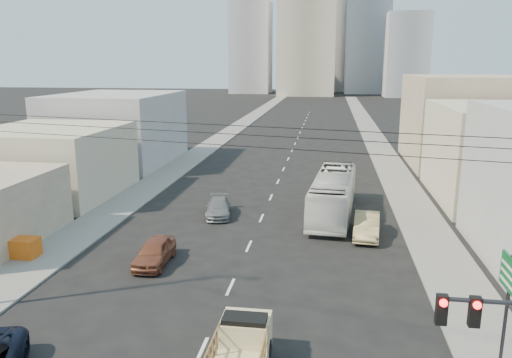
% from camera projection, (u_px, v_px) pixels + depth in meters
% --- Properties ---
extents(sidewalk_left, '(3.50, 180.00, 0.12)m').
position_uv_depth(sidewalk_left, '(234.00, 129.00, 87.40)').
color(sidewalk_left, slate).
rests_on(sidewalk_left, ground).
extents(sidewalk_right, '(3.50, 180.00, 0.12)m').
position_uv_depth(sidewalk_right, '(371.00, 132.00, 84.06)').
color(sidewalk_right, slate).
rests_on(sidewalk_right, ground).
extents(lane_dashes, '(0.15, 104.00, 0.01)m').
position_uv_depth(lane_dashes, '(294.00, 147.00, 69.37)').
color(lane_dashes, silver).
rests_on(lane_dashes, ground).
extents(flatbed_pickup, '(1.95, 4.41, 1.90)m').
position_uv_depth(flatbed_pickup, '(241.00, 347.00, 18.49)').
color(flatbed_pickup, '#D0C08C').
rests_on(flatbed_pickup, ground).
extents(city_bus, '(3.81, 12.07, 3.31)m').
position_uv_depth(city_bus, '(333.00, 194.00, 37.90)').
color(city_bus, silver).
rests_on(city_bus, ground).
extents(sedan_brown, '(1.86, 4.32, 1.45)m').
position_uv_depth(sedan_brown, '(154.00, 252.00, 28.84)').
color(sedan_brown, brown).
rests_on(sedan_brown, ground).
extents(sedan_tan, '(2.02, 4.80, 1.54)m').
position_uv_depth(sedan_tan, '(367.00, 225.00, 33.43)').
color(sedan_tan, tan).
rests_on(sedan_tan, ground).
extents(sedan_grey, '(2.55, 4.67, 1.28)m').
position_uv_depth(sedan_grey, '(218.00, 208.00, 38.01)').
color(sedan_grey, slate).
rests_on(sedan_grey, ground).
extents(green_sign, '(0.18, 1.60, 5.00)m').
position_uv_depth(green_sign, '(508.00, 289.00, 17.31)').
color(green_sign, '#2D2D33').
rests_on(green_sign, ground).
extents(overhead_wires, '(23.01, 5.02, 0.72)m').
position_uv_depth(overhead_wires, '(192.00, 133.00, 17.71)').
color(overhead_wires, black).
rests_on(overhead_wires, ground).
extents(crate_stack, '(1.80, 1.20, 1.14)m').
position_uv_depth(crate_stack, '(23.00, 247.00, 29.64)').
color(crate_stack, '#CD5A13').
rests_on(crate_stack, sidewalk_left).
extents(bldg_right_mid, '(11.00, 14.00, 8.00)m').
position_uv_depth(bldg_right_mid, '(506.00, 154.00, 41.60)').
color(bldg_right_mid, beige).
rests_on(bldg_right_mid, ground).
extents(bldg_right_far, '(12.00, 16.00, 10.00)m').
position_uv_depth(bldg_right_far, '(464.00, 121.00, 56.72)').
color(bldg_right_far, gray).
rests_on(bldg_right_far, ground).
extents(bldg_left_mid, '(11.00, 12.00, 6.00)m').
position_uv_depth(bldg_left_mid, '(52.00, 162.00, 43.45)').
color(bldg_left_mid, beige).
rests_on(bldg_left_mid, ground).
extents(bldg_left_far, '(12.00, 16.00, 8.00)m').
position_uv_depth(bldg_left_far, '(117.00, 128.00, 57.74)').
color(bldg_left_far, '#999A9C').
rests_on(bldg_left_far, ground).
extents(high_rise_tower, '(20.00, 20.00, 60.00)m').
position_uv_depth(high_rise_tower, '(308.00, 9.00, 175.87)').
color(high_rise_tower, tan).
rests_on(high_rise_tower, ground).
extents(midrise_ne, '(16.00, 16.00, 40.00)m').
position_uv_depth(midrise_ne, '(367.00, 40.00, 189.46)').
color(midrise_ne, '#95979D').
rests_on(midrise_ne, ground).
extents(midrise_nw, '(15.00, 15.00, 34.00)m').
position_uv_depth(midrise_nw, '(251.00, 48.00, 191.58)').
color(midrise_nw, '#95979D').
rests_on(midrise_nw, ground).
extents(midrise_back, '(18.00, 18.00, 44.00)m').
position_uv_depth(midrise_back, '(335.00, 37.00, 205.17)').
color(midrise_back, '#999A9C').
rests_on(midrise_back, ground).
extents(midrise_east, '(14.00, 14.00, 28.00)m').
position_uv_depth(midrise_east, '(406.00, 55.00, 169.84)').
color(midrise_east, '#95979D').
rests_on(midrise_east, ground).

